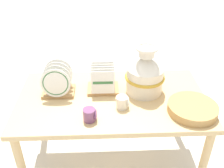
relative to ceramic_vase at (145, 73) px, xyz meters
The scene contains 8 objects.
ground_plane 0.82m from the ceramic_vase, 162.79° to the right, with size 14.00×14.00×0.00m, color silver.
display_table 0.33m from the ceramic_vase, 162.79° to the right, with size 1.29×0.72×0.63m.
ceramic_vase is the anchor object (origin of this frame).
dish_rack_round_plates 0.60m from the ceramic_vase, behind, with size 0.22×0.18×0.22m.
dish_rack_square_plates 0.30m from the ceramic_vase, behind, with size 0.22×0.17×0.18m.
wicker_charger_stack 0.39m from the ceramic_vase, 42.14° to the right, with size 0.31×0.31×0.05m.
mug_plum_glaze 0.49m from the ceramic_vase, 140.97° to the right, with size 0.08×0.08×0.08m.
mug_cream_glaze 0.27m from the ceramic_vase, 132.20° to the right, with size 0.08×0.08×0.08m.
Camera 1 is at (-0.06, -1.46, 1.68)m, focal length 42.00 mm.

